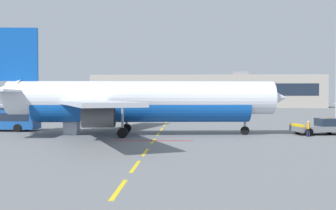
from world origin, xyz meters
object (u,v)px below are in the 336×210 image
(uld_cargo_container, at_px, (72,128))
(airliner_foreground, at_px, (137,101))
(pushback_tug, at_px, (321,127))
(fuel_service_truck, at_px, (7,114))
(ground_crew_worker, at_px, (308,128))

(uld_cargo_container, bearing_deg, airliner_foreground, -4.52)
(pushback_tug, xyz_separation_m, fuel_service_truck, (-44.77, 14.80, 0.74))
(fuel_service_truck, bearing_deg, ground_crew_worker, -22.11)
(ground_crew_worker, bearing_deg, airliner_foreground, 177.60)
(ground_crew_worker, height_order, uld_cargo_container, ground_crew_worker)
(airliner_foreground, distance_m, fuel_service_truck, 28.72)
(airliner_foreground, bearing_deg, uld_cargo_container, 175.48)
(airliner_foreground, distance_m, ground_crew_worker, 19.34)
(pushback_tug, relative_size, uld_cargo_container, 3.90)
(ground_crew_worker, relative_size, uld_cargo_container, 1.08)
(airliner_foreground, relative_size, uld_cargo_container, 21.49)
(airliner_foreground, height_order, pushback_tug, airliner_foreground)
(uld_cargo_container, bearing_deg, pushback_tug, 2.07)
(airliner_foreground, xyz_separation_m, ground_crew_worker, (19.09, -0.80, -2.94))
(airliner_foreground, height_order, ground_crew_worker, airliner_foreground)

